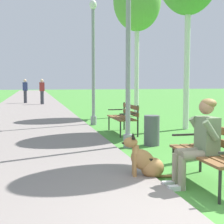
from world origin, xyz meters
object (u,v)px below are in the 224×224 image
object	(u,v)px
park_bench_mid	(124,116)
pedestrian_further_distant	(25,91)
person_seated_on_near_bench	(200,139)
lamp_post_mid	(93,61)
pedestrian_distant	(42,92)
park_bench_near	(213,150)
litter_bin	(152,130)
dog_shepherd	(146,161)
birch_tree_fourth	(137,2)
lamp_post_near	(128,50)

from	to	relation	value
park_bench_mid	pedestrian_further_distant	xyz separation A→B (m)	(-3.06, 14.08, 0.33)
pedestrian_further_distant	person_seated_on_near_bench	bearing A→B (deg)	-81.64
person_seated_on_near_bench	lamp_post_mid	distance (m)	7.15
person_seated_on_near_bench	pedestrian_further_distant	bearing A→B (deg)	98.36
pedestrian_distant	pedestrian_further_distant	distance (m)	1.83
park_bench_near	person_seated_on_near_bench	size ratio (longest dim) A/B	1.20
pedestrian_distant	litter_bin	bearing A→B (deg)	-81.67
litter_bin	pedestrian_further_distant	bearing A→B (deg)	101.32
dog_shepherd	park_bench_near	bearing A→B (deg)	-34.64
birch_tree_fourth	litter_bin	distance (m)	8.00
lamp_post_near	dog_shepherd	bearing A→B (deg)	-99.40
person_seated_on_near_bench	pedestrian_further_distant	size ratio (longest dim) A/B	0.76
park_bench_near	birch_tree_fourth	world-z (taller)	birch_tree_fourth
park_bench_mid	pedestrian_distant	xyz separation A→B (m)	(-1.98, 12.60, 0.33)
person_seated_on_near_bench	lamp_post_mid	bearing A→B (deg)	92.20
park_bench_mid	lamp_post_mid	size ratio (longest dim) A/B	0.36
dog_shepherd	litter_bin	world-z (taller)	dog_shepherd
birch_tree_fourth	pedestrian_further_distant	size ratio (longest dim) A/B	3.69
person_seated_on_near_bench	lamp_post_near	size ratio (longest dim) A/B	0.30
park_bench_near	litter_bin	bearing A→B (deg)	86.38
birch_tree_fourth	pedestrian_distant	distance (m)	9.73
park_bench_mid	pedestrian_distant	world-z (taller)	pedestrian_distant
person_seated_on_near_bench	dog_shepherd	bearing A→B (deg)	137.18
dog_shepherd	litter_bin	bearing A→B (deg)	67.99
lamp_post_mid	park_bench_mid	bearing A→B (deg)	-75.47
dog_shepherd	pedestrian_distant	xyz separation A→B (m)	(-1.12, 16.98, 0.58)
litter_bin	pedestrian_distant	size ratio (longest dim) A/B	0.42
birch_tree_fourth	pedestrian_further_distant	distance (m)	11.40
park_bench_near	person_seated_on_near_bench	distance (m)	0.27
pedestrian_further_distant	park_bench_mid	bearing A→B (deg)	-77.74
dog_shepherd	pedestrian_distant	world-z (taller)	pedestrian_distant
park_bench_near	litter_bin	world-z (taller)	park_bench_near
park_bench_mid	lamp_post_near	bearing A→B (deg)	-103.30
park_bench_near	pedestrian_distant	world-z (taller)	pedestrian_distant
birch_tree_fourth	litter_bin	xyz separation A→B (m)	(-1.65, -6.44, -4.45)
dog_shepherd	pedestrian_further_distant	distance (m)	18.60
dog_shepherd	litter_bin	xyz separation A→B (m)	(1.01, 2.49, 0.09)
park_bench_near	person_seated_on_near_bench	bearing A→B (deg)	179.83
lamp_post_mid	litter_bin	distance (m)	4.39
lamp_post_near	pedestrian_distant	xyz separation A→B (m)	(-1.51, 14.62, -1.33)
birch_tree_fourth	lamp_post_mid	bearing A→B (deg)	-132.90
dog_shepherd	park_bench_mid	bearing A→B (deg)	78.79
litter_bin	pedestrian_distant	distance (m)	14.65
pedestrian_distant	birch_tree_fourth	bearing A→B (deg)	-64.87
dog_shepherd	pedestrian_further_distant	xyz separation A→B (m)	(-2.19, 18.46, 0.58)
park_bench_mid	lamp_post_mid	bearing A→B (deg)	104.53
litter_bin	pedestrian_distant	xyz separation A→B (m)	(-2.12, 14.49, 0.49)
litter_bin	lamp_post_mid	bearing A→B (deg)	99.63
dog_shepherd	birch_tree_fourth	bearing A→B (deg)	73.42
park_bench_mid	person_seated_on_near_bench	distance (m)	4.95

